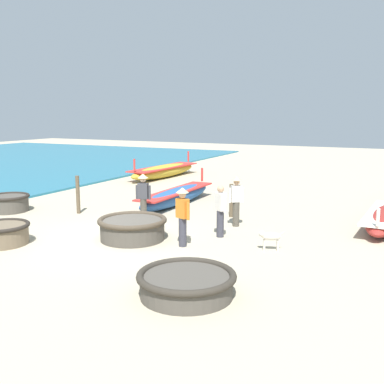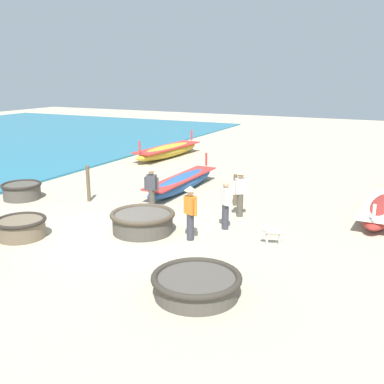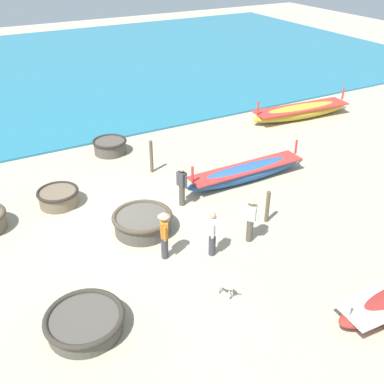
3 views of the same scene
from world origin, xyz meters
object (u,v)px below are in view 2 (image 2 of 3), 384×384
object	(u,v)px
fisherman_crouching	(152,186)
mooring_post_mid_beach	(235,190)
long_boat_red_hull	(382,209)
long_boat_white_hull	(168,151)
coracle_beside_post	(143,221)
mooring_post_inland	(88,184)
coracle_center	(196,284)
long_boat_blue_hull	(182,182)
dog	(272,232)
coracle_upturned	(21,227)
coracle_far_left	(22,190)
fisherman_hauling	(190,209)
fisherman_with_hat	(240,190)
fisherman_standing_right	(226,204)

from	to	relation	value
fisherman_crouching	mooring_post_mid_beach	world-z (taller)	fisherman_crouching
long_boat_red_hull	long_boat_white_hull	size ratio (longest dim) A/B	0.77
coracle_beside_post	mooring_post_mid_beach	distance (m)	4.30
coracle_beside_post	mooring_post_inland	world-z (taller)	mooring_post_inland
coracle_center	long_boat_blue_hull	distance (m)	9.31
long_boat_blue_hull	long_boat_red_hull	bearing A→B (deg)	-1.76
dog	fisherman_crouching	bearing A→B (deg)	166.14
coracle_center	fisherman_crouching	distance (m)	6.49
coracle_upturned	long_boat_white_hull	bearing A→B (deg)	100.54
long_boat_blue_hull	fisherman_crouching	world-z (taller)	fisherman_crouching
coracle_center	coracle_beside_post	bearing A→B (deg)	137.75
coracle_far_left	mooring_post_mid_beach	distance (m)	8.41
dog	fisherman_hauling	bearing A→B (deg)	-162.53
coracle_beside_post	fisherman_hauling	distance (m)	1.76
coracle_far_left	coracle_upturned	bearing A→B (deg)	-43.87
long_boat_red_hull	fisherman_crouching	distance (m)	8.03
fisherman_with_hat	fisherman_crouching	xyz separation A→B (m)	(-3.01, -0.90, 0.00)
coracle_far_left	coracle_center	distance (m)	10.53
coracle_center	long_boat_red_hull	size ratio (longest dim) A/B	0.44
coracle_far_left	long_boat_blue_hull	distance (m)	6.45
fisherman_with_hat	coracle_beside_post	bearing A→B (deg)	-127.64
coracle_upturned	fisherman_crouching	bearing A→B (deg)	60.93
mooring_post_inland	coracle_far_left	bearing A→B (deg)	-161.05
coracle_upturned	fisherman_with_hat	size ratio (longest dim) A/B	0.91
long_boat_red_hull	fisherman_crouching	bearing A→B (deg)	-158.59
coracle_beside_post	coracle_upturned	distance (m)	3.67
coracle_far_left	long_boat_red_hull	distance (m)	13.50
coracle_far_left	dog	distance (m)	10.30
long_boat_red_hull	fisherman_crouching	xyz separation A→B (m)	(-7.45, -2.92, 0.66)
coracle_upturned	long_boat_red_hull	bearing A→B (deg)	35.52
mooring_post_inland	long_boat_white_hull	bearing A→B (deg)	100.82
fisherman_standing_right	fisherman_crouching	bearing A→B (deg)	169.97
coracle_far_left	long_boat_red_hull	bearing A→B (deg)	15.95
fisherman_crouching	mooring_post_mid_beach	xyz separation A→B (m)	(2.38, 2.07, -0.36)
coracle_beside_post	long_boat_red_hull	size ratio (longest dim) A/B	0.44
long_boat_red_hull	dog	bearing A→B (deg)	-123.18
coracle_upturned	fisherman_with_hat	world-z (taller)	fisherman_with_hat
coracle_upturned	dog	bearing A→B (deg)	21.85
coracle_upturned	fisherman_crouching	size ratio (longest dim) A/B	0.91
coracle_beside_post	long_boat_blue_hull	size ratio (longest dim) A/B	0.37
long_boat_white_hull	fisherman_crouching	bearing A→B (deg)	-63.88
fisherman_hauling	coracle_beside_post	bearing A→B (deg)	-178.99
fisherman_crouching	fisherman_standing_right	distance (m)	3.10
coracle_center	fisherman_with_hat	size ratio (longest dim) A/B	1.23
fisherman_crouching	dog	xyz separation A→B (m)	(4.77, -1.18, -0.59)
long_boat_white_hull	fisherman_hauling	world-z (taller)	fisherman_hauling
coracle_beside_post	coracle_far_left	xyz separation A→B (m)	(-6.36, 1.14, -0.01)
long_boat_blue_hull	fisherman_standing_right	distance (m)	5.10
long_boat_blue_hull	mooring_post_mid_beach	world-z (taller)	long_boat_blue_hull
coracle_upturned	dog	size ratio (longest dim) A/B	2.33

